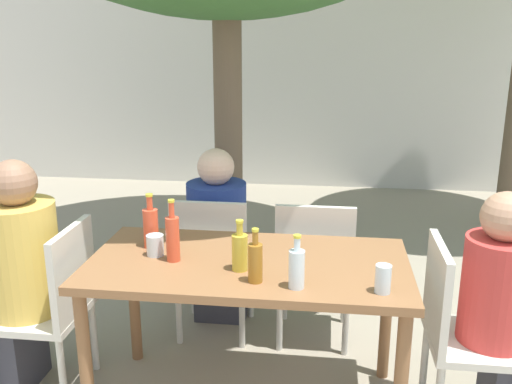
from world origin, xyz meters
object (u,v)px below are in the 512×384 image
(amber_bottle_1, at_px, (255,261))
(drinking_glass_1, at_px, (155,245))
(soda_bottle_4, at_px, (173,237))
(dining_table_front, at_px, (248,279))
(soda_bottle_0, at_px, (151,227))
(patio_chair_3, at_px, (314,265))
(person_seated_2, at_px, (220,244))
(person_seated_0, at_px, (11,289))
(patio_chair_0, at_px, (55,301))
(patio_chair_2, at_px, (213,260))
(patio_chair_1, at_px, (459,326))
(oil_cruet_2, at_px, (240,251))
(drinking_glass_0, at_px, (383,279))
(water_bottle_3, at_px, (297,268))

(amber_bottle_1, xyz_separation_m, drinking_glass_1, (-0.51, 0.24, -0.04))
(amber_bottle_1, xyz_separation_m, soda_bottle_4, (-0.41, 0.18, 0.02))
(dining_table_front, relative_size, soda_bottle_0, 5.48)
(dining_table_front, relative_size, patio_chair_3, 1.68)
(patio_chair_3, bearing_deg, person_seated_2, -21.41)
(person_seated_0, relative_size, drinking_glass_1, 12.17)
(patio_chair_0, relative_size, patio_chair_2, 1.00)
(patio_chair_1, relative_size, patio_chair_3, 1.00)
(patio_chair_1, distance_m, soda_bottle_4, 1.38)
(oil_cruet_2, bearing_deg, soda_bottle_4, 168.36)
(patio_chair_0, xyz_separation_m, soda_bottle_0, (0.48, 0.12, 0.38))
(patio_chair_2, bearing_deg, drinking_glass_0, 135.66)
(oil_cruet_2, height_order, soda_bottle_4, soda_bottle_4)
(patio_chair_1, height_order, water_bottle_3, water_bottle_3)
(patio_chair_3, relative_size, person_seated_2, 0.78)
(soda_bottle_0, bearing_deg, amber_bottle_1, -31.03)
(amber_bottle_1, relative_size, water_bottle_3, 1.03)
(person_seated_2, xyz_separation_m, soda_bottle_0, (-0.20, -0.74, 0.37))
(patio_chair_2, distance_m, patio_chair_3, 0.60)
(dining_table_front, height_order, drinking_glass_0, drinking_glass_0)
(patio_chair_1, height_order, patio_chair_2, same)
(patio_chair_3, xyz_separation_m, water_bottle_3, (-0.06, -0.88, 0.36))
(patio_chair_2, height_order, water_bottle_3, water_bottle_3)
(patio_chair_2, distance_m, drinking_glass_1, 0.70)
(patio_chair_1, bearing_deg, person_seated_2, 56.34)
(amber_bottle_1, distance_m, water_bottle_3, 0.18)
(water_bottle_3, bearing_deg, amber_bottle_1, 168.75)
(oil_cruet_2, bearing_deg, patio_chair_2, 111.07)
(drinking_glass_0, distance_m, drinking_glass_1, 1.08)
(person_seated_0, relative_size, soda_bottle_0, 4.48)
(patio_chair_3, xyz_separation_m, oil_cruet_2, (-0.32, -0.73, 0.36))
(patio_chair_2, xyz_separation_m, patio_chair_3, (0.60, 0.00, 0.00))
(oil_cruet_2, bearing_deg, soda_bottle_0, 154.94)
(person_seated_2, relative_size, water_bottle_3, 4.88)
(dining_table_front, relative_size, patio_chair_2, 1.68)
(patio_chair_0, xyz_separation_m, oil_cruet_2, (0.96, -0.11, 0.36))
(patio_chair_0, bearing_deg, dining_table_front, 90.00)
(dining_table_front, distance_m, patio_chair_2, 0.71)
(dining_table_front, relative_size, amber_bottle_1, 6.21)
(dining_table_front, bearing_deg, patio_chair_3, 64.13)
(soda_bottle_0, height_order, drinking_glass_1, soda_bottle_0)
(water_bottle_3, xyz_separation_m, drinking_glass_0, (0.35, 0.00, -0.03))
(patio_chair_0, bearing_deg, person_seated_2, 141.38)
(patio_chair_2, height_order, soda_bottle_4, soda_bottle_4)
(soda_bottle_0, bearing_deg, water_bottle_3, -26.80)
(patio_chair_0, relative_size, soda_bottle_0, 3.27)
(patio_chair_0, xyz_separation_m, water_bottle_3, (1.23, -0.26, 0.36))
(person_seated_0, bearing_deg, soda_bottle_0, 99.38)
(oil_cruet_2, bearing_deg, amber_bottle_1, -53.65)
(patio_chair_2, height_order, soda_bottle_0, soda_bottle_0)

